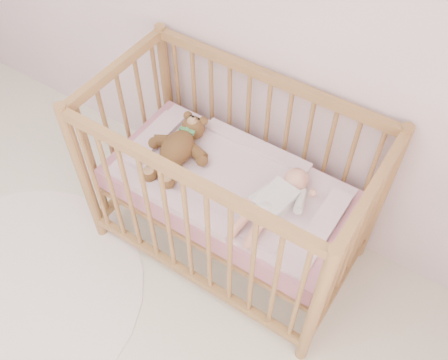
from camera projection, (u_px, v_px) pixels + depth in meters
The scene contains 6 objects.
crib at pixel (229, 189), 2.48m from camera, with size 1.36×0.76×1.00m, color #B0834A, non-canonical shape.
mattress at pixel (229, 190), 2.50m from camera, with size 1.22×0.62×0.13m, color pink.
blanket at pixel (230, 181), 2.44m from camera, with size 1.10×0.58×0.06m, color #D08FAA, non-canonical shape.
baby at pixel (276, 199), 2.28m from camera, with size 0.25×0.52×0.13m, color white, non-canonical shape.
teddy_bear at pixel (177, 147), 2.46m from camera, with size 0.34×0.49×0.14m, color brown, non-canonical shape.
rug at pixel (12, 294), 2.66m from camera, with size 1.40×1.40×0.01m, color white.
Camera 1 is at (1.27, 0.31, 2.46)m, focal length 40.00 mm.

